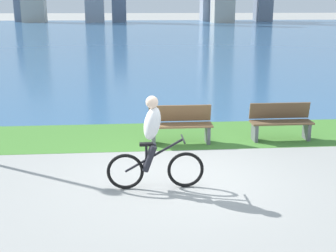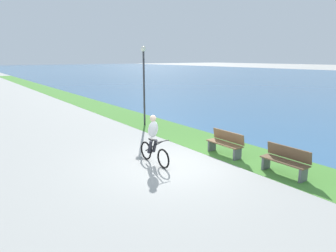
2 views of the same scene
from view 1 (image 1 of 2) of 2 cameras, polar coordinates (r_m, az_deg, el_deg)
ground_plane at (r=8.71m, az=1.44°, el=-6.63°), size 300.00×300.00×0.00m
grass_strip_bayside at (r=11.45m, az=-0.14°, el=-1.18°), size 120.00×2.46×0.01m
bay_water_surface at (r=51.80m, az=-3.89°, el=11.64°), size 300.00×79.02×0.00m
cyclist_lead at (r=7.99m, az=-1.87°, el=-2.26°), size 1.75×0.52×1.71m
bench_near_path at (r=10.75m, az=1.58°, el=0.18°), size 1.50×0.47×0.90m
bench_far_along_path at (r=11.35m, az=14.05°, el=0.53°), size 1.50×0.47×0.90m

